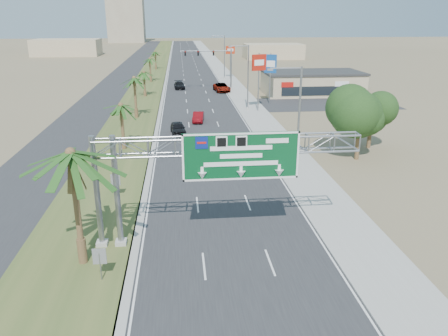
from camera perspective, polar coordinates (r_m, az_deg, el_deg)
road at (r=126.46m, az=-4.46°, el=12.75°), size 12.00×300.00×0.02m
sidewalk_right at (r=126.95m, az=-0.52°, el=12.85°), size 4.00×300.00×0.10m
median_grass at (r=126.61m, az=-9.10°, el=12.60°), size 7.00×300.00×0.12m
opposing_road at (r=127.19m, az=-12.32°, el=12.42°), size 8.00×300.00×0.02m
sign_gantry at (r=26.87m, az=-1.18°, el=1.82°), size 16.75×1.24×7.50m
palm_near at (r=25.44m, az=-19.42°, el=1.75°), size 5.70×5.70×8.35m
palm_row_b at (r=48.94m, az=-13.33°, el=7.87°), size 3.99×3.99×5.95m
palm_row_c at (r=64.51m, az=-11.66°, el=11.31°), size 3.99×3.99×6.75m
palm_row_d at (r=82.46m, az=-10.44°, el=12.16°), size 3.99×3.99×5.45m
palm_row_e at (r=101.24m, az=-9.67°, el=13.84°), size 3.99×3.99×6.15m
palm_row_f at (r=126.15m, az=-8.98°, el=14.71°), size 3.99×3.99×5.75m
streetlight_near at (r=40.16m, az=9.43°, el=5.42°), size 3.27×0.44×10.00m
streetlight_mid at (r=69.07m, az=2.98°, el=11.36°), size 3.27×0.44×10.00m
streetlight_far at (r=104.58m, az=-0.06°, el=14.05°), size 3.27×0.44×10.00m
signal_mast at (r=88.48m, az=-0.40°, el=13.21°), size 10.28×0.71×8.00m
store_building at (r=86.26m, az=11.39°, el=10.78°), size 18.00×10.00×4.00m
oak_near at (r=46.40m, az=17.43°, el=6.43°), size 4.50×4.50×6.80m
oak_far at (r=51.32m, az=18.75°, el=6.64°), size 3.50×3.50×5.60m
median_signback_a at (r=25.49m, az=-15.93°, el=-11.32°), size 0.75×0.08×2.08m
median_signback_b at (r=36.34m, az=-13.97°, el=-1.74°), size 0.75×0.08×2.08m
tower_distant at (r=267.23m, az=-12.73°, el=19.49°), size 20.00×16.00×35.00m
building_distant_left at (r=180.91m, az=-19.83°, el=14.60°), size 24.00×14.00×6.00m
building_distant_right at (r=159.54m, az=6.42°, el=14.92°), size 20.00×12.00×5.00m
car_left_lane at (r=55.50m, az=-6.02°, el=5.19°), size 2.16×4.52×1.49m
car_mid_lane at (r=61.95m, az=-3.37°, el=6.67°), size 1.89×4.27×1.36m
car_right_lane at (r=87.56m, az=-0.29°, el=10.48°), size 3.29×6.12×1.63m
car_far at (r=91.55m, az=-5.85°, el=10.71°), size 2.36×5.14×1.46m
pole_sign_red_near at (r=68.18m, az=4.59°, el=13.15°), size 2.33×1.20×8.88m
pole_sign_blue at (r=74.82m, az=6.09°, el=13.10°), size 1.98×0.96×8.35m
pole_sign_red_far at (r=105.71m, az=0.83°, el=14.86°), size 2.17×1.02×7.76m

